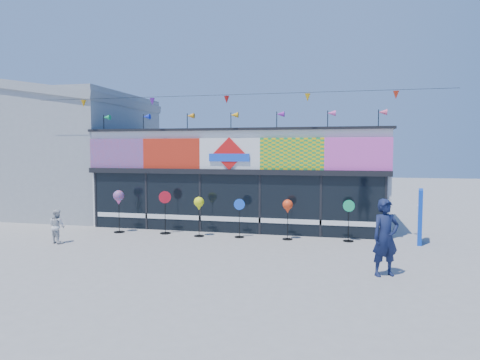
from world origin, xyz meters
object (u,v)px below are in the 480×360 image
(spinner_4, at_px, (288,208))
(spinner_1, at_px, (165,211))
(spinner_5, at_px, (349,220))
(adult_man, at_px, (385,238))
(spinner_3, at_px, (239,217))
(spinner_2, at_px, (199,205))
(blue_sign, at_px, (420,216))
(spinner_0, at_px, (119,199))
(child, at_px, (57,226))

(spinner_4, bearing_deg, spinner_1, 179.62)
(spinner_5, bearing_deg, spinner_1, -178.87)
(spinner_1, height_order, adult_man, adult_man)
(spinner_3, xyz_separation_m, spinner_5, (3.93, 0.18, 0.03))
(spinner_2, bearing_deg, spinner_3, 5.90)
(spinner_1, height_order, spinner_2, spinner_1)
(spinner_2, relative_size, adult_man, 0.75)
(spinner_3, height_order, adult_man, adult_man)
(spinner_4, bearing_deg, blue_sign, 5.04)
(blue_sign, bearing_deg, adult_man, -100.10)
(spinner_2, height_order, spinner_3, spinner_2)
(spinner_3, bearing_deg, adult_man, -39.11)
(spinner_0, distance_m, spinner_3, 4.87)
(spinner_1, distance_m, spinner_3, 2.96)
(spinner_0, distance_m, adult_man, 10.30)
(spinner_3, distance_m, adult_man, 6.14)
(blue_sign, xyz_separation_m, spinner_1, (-9.30, -0.37, -0.07))
(spinner_4, distance_m, spinner_5, 2.19)
(spinner_1, relative_size, spinner_4, 1.13)
(spinner_1, xyz_separation_m, adult_man, (7.72, -3.91, 0.12))
(spinner_0, xyz_separation_m, spinner_5, (8.76, 0.31, -0.55))
(spinner_5, bearing_deg, blue_sign, 5.55)
(blue_sign, height_order, spinner_2, blue_sign)
(spinner_0, relative_size, adult_man, 0.84)
(spinner_1, relative_size, child, 1.39)
(blue_sign, distance_m, spinner_2, 7.88)
(blue_sign, xyz_separation_m, spinner_5, (-2.40, -0.23, -0.16))
(blue_sign, bearing_deg, spinner_0, -167.08)
(spinner_2, bearing_deg, blue_sign, 4.16)
(spinner_4, distance_m, child, 8.13)
(spinner_1, distance_m, child, 3.87)
(spinner_5, distance_m, child, 10.23)
(spinner_0, bearing_deg, blue_sign, 2.78)
(spinner_1, bearing_deg, blue_sign, 2.27)
(adult_man, bearing_deg, spinner_4, 101.28)
(spinner_4, xyz_separation_m, adult_man, (2.97, -3.88, -0.17))
(spinner_0, bearing_deg, spinner_2, -0.51)
(blue_sign, height_order, adult_man, adult_man)
(spinner_0, xyz_separation_m, spinner_2, (3.31, -0.03, -0.14))
(blue_sign, relative_size, spinner_2, 1.26)
(spinner_2, height_order, child, spinner_2)
(blue_sign, height_order, spinner_5, blue_sign)
(spinner_4, relative_size, spinner_5, 0.99)
(child, bearing_deg, adult_man, -168.22)
(blue_sign, bearing_deg, spinner_4, -164.81)
(spinner_0, xyz_separation_m, spinner_4, (6.62, 0.14, -0.16))
(spinner_2, distance_m, spinner_3, 1.59)
(child, bearing_deg, blue_sign, -147.52)
(spinner_1, xyz_separation_m, spinner_2, (1.44, -0.20, 0.32))
(blue_sign, xyz_separation_m, spinner_4, (-4.55, -0.40, 0.22))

